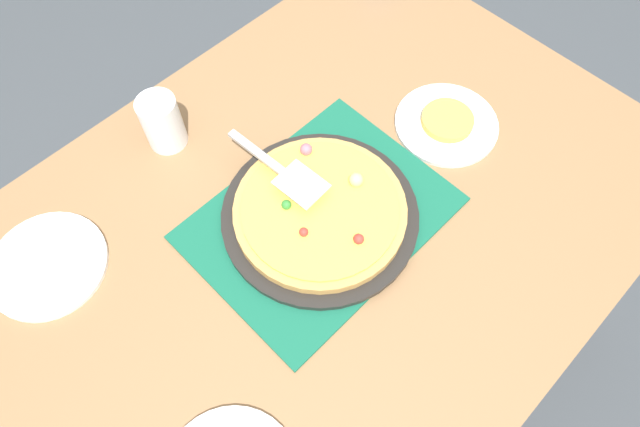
% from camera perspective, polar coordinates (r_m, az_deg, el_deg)
% --- Properties ---
extents(ground_plane, '(8.00, 8.00, 0.00)m').
position_cam_1_polar(ground_plane, '(1.79, -0.00, -12.07)').
color(ground_plane, '#3D4247').
extents(dining_table, '(1.40, 1.00, 0.75)m').
position_cam_1_polar(dining_table, '(1.19, -0.00, -3.02)').
color(dining_table, olive).
rests_on(dining_table, ground_plane).
extents(placemat, '(0.48, 0.36, 0.01)m').
position_cam_1_polar(placemat, '(1.09, -0.00, -0.43)').
color(placemat, '#145B42').
rests_on(placemat, dining_table).
extents(pizza_pan, '(0.38, 0.38, 0.01)m').
position_cam_1_polar(pizza_pan, '(1.08, -0.00, -0.18)').
color(pizza_pan, black).
rests_on(pizza_pan, placemat).
extents(pizza, '(0.33, 0.33, 0.05)m').
position_cam_1_polar(pizza, '(1.06, 0.02, 0.39)').
color(pizza, tan).
rests_on(pizza, pizza_pan).
extents(plate_far_right, '(0.22, 0.22, 0.01)m').
position_cam_1_polar(plate_far_right, '(1.24, 12.68, 8.83)').
color(plate_far_right, white).
rests_on(plate_far_right, dining_table).
extents(plate_side, '(0.22, 0.22, 0.01)m').
position_cam_1_polar(plate_side, '(1.16, -25.88, -4.71)').
color(plate_side, white).
rests_on(plate_side, dining_table).
extents(served_slice_right, '(0.11, 0.11, 0.02)m').
position_cam_1_polar(served_slice_right, '(1.23, 12.79, 9.20)').
color(served_slice_right, '#EAB747').
rests_on(served_slice_right, plate_far_right).
extents(cup_far, '(0.08, 0.08, 0.12)m').
position_cam_1_polar(cup_far, '(1.19, -15.70, 8.90)').
color(cup_far, white).
rests_on(cup_far, dining_table).
extents(pizza_server, '(0.08, 0.23, 0.01)m').
position_cam_1_polar(pizza_server, '(1.07, -3.94, 4.32)').
color(pizza_server, silver).
rests_on(pizza_server, pizza).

